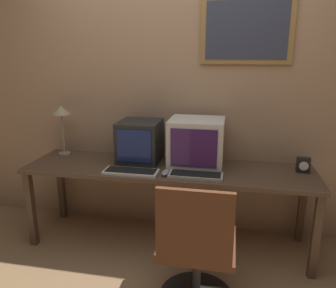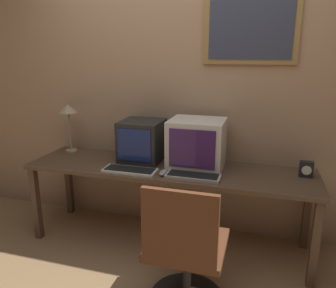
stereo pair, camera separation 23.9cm
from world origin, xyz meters
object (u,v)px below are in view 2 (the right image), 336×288
at_px(keyboard_side, 193,176).
at_px(desk_clock, 306,169).
at_px(monitor_right, 197,144).
at_px(keyboard_main, 130,170).
at_px(mouse_near_keyboard, 163,172).
at_px(desk_lamp, 68,113).
at_px(monitor_left, 142,141).
at_px(office_chair, 185,257).

relative_size(keyboard_side, desk_clock, 3.36).
height_order(monitor_right, keyboard_main, monitor_right).
height_order(keyboard_main, mouse_near_keyboard, mouse_near_keyboard).
bearing_deg(desk_clock, monitor_right, -179.77).
distance_m(desk_clock, desk_lamp, 2.12).
xyz_separation_m(monitor_left, desk_clock, (1.34, -0.03, -0.12)).
bearing_deg(office_chair, keyboard_main, 138.37).
bearing_deg(monitor_right, desk_lamp, 175.87).
distance_m(monitor_right, desk_lamp, 1.26).
relative_size(desk_clock, office_chair, 0.14).
height_order(monitor_left, mouse_near_keyboard, monitor_left).
relative_size(mouse_near_keyboard, desk_lamp, 0.26).
xyz_separation_m(mouse_near_keyboard, office_chair, (0.31, -0.54, -0.34)).
distance_m(keyboard_main, keyboard_side, 0.51).
xyz_separation_m(keyboard_main, mouse_near_keyboard, (0.27, 0.02, 0.00)).
relative_size(keyboard_main, office_chair, 0.48).
bearing_deg(office_chair, desk_clock, 46.76).
height_order(monitor_right, office_chair, monitor_right).
height_order(monitor_left, keyboard_main, monitor_left).
bearing_deg(desk_clock, keyboard_side, -162.73).
bearing_deg(keyboard_main, monitor_left, 91.96).
bearing_deg(desk_lamp, monitor_left, -4.41).
bearing_deg(monitor_right, monitor_left, 176.31).
distance_m(mouse_near_keyboard, desk_lamp, 1.15).
relative_size(monitor_right, office_chair, 0.49).
xyz_separation_m(monitor_left, keyboard_main, (0.01, -0.31, -0.16)).
distance_m(keyboard_side, mouse_near_keyboard, 0.24).
xyz_separation_m(keyboard_side, desk_clock, (0.82, 0.26, 0.05)).
bearing_deg(keyboard_side, monitor_right, 96.23).
xyz_separation_m(monitor_right, keyboard_side, (0.03, -0.25, -0.19)).
bearing_deg(monitor_left, mouse_near_keyboard, -45.67).
xyz_separation_m(mouse_near_keyboard, desk_clock, (1.06, 0.26, 0.04)).
bearing_deg(keyboard_side, desk_clock, 17.27).
bearing_deg(mouse_near_keyboard, desk_lamp, 161.41).
xyz_separation_m(monitor_left, keyboard_side, (0.52, -0.28, -0.16)).
height_order(keyboard_side, mouse_near_keyboard, mouse_near_keyboard).
bearing_deg(keyboard_side, mouse_near_keyboard, -178.34).
bearing_deg(mouse_near_keyboard, keyboard_main, -176.05).
xyz_separation_m(mouse_near_keyboard, desk_lamp, (-1.04, 0.35, 0.35)).
bearing_deg(keyboard_main, mouse_near_keyboard, 3.95).
bearing_deg(keyboard_side, desk_lamp, 164.97).
height_order(monitor_right, keyboard_side, monitor_right).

